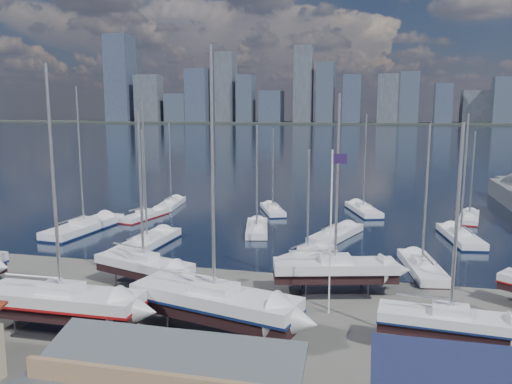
# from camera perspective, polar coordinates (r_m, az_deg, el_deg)

# --- Properties ---
(ground) EXTENTS (1400.00, 1400.00, 0.00)m
(ground) POSITION_cam_1_polar(r_m,az_deg,el_deg) (38.30, -1.45, -13.82)
(ground) COLOR #605E59
(ground) RESTS_ON ground
(water) EXTENTS (1400.00, 600.00, 0.40)m
(water) POSITION_cam_1_polar(r_m,az_deg,el_deg) (344.56, 11.61, 6.51)
(water) COLOR #1A273E
(water) RESTS_ON ground
(far_shore) EXTENTS (1400.00, 80.00, 2.20)m
(far_shore) POSITION_cam_1_polar(r_m,az_deg,el_deg) (604.34, 12.29, 7.69)
(far_shore) COLOR #2D332D
(far_shore) RESTS_ON ground
(skyline) EXTENTS (639.14, 43.80, 107.69)m
(skyline) POSITION_cam_1_polar(r_m,az_deg,el_deg) (598.59, 11.64, 11.34)
(skyline) COLOR #475166
(skyline) RESTS_ON far_shore
(sailboat_cradle_1) EXTENTS (11.24, 3.22, 17.97)m
(sailboat_cradle_1) POSITION_cam_1_polar(r_m,az_deg,el_deg) (37.07, -21.36, -11.66)
(sailboat_cradle_1) COLOR #2D2D33
(sailboat_cradle_1) RESTS_ON ground
(sailboat_cradle_2) EXTENTS (9.54, 5.37, 15.09)m
(sailboat_cradle_2) POSITION_cam_1_polar(r_m,az_deg,el_deg) (43.69, -12.72, -8.27)
(sailboat_cradle_2) COLOR #2D2D33
(sailboat_cradle_2) RESTS_ON ground
(sailboat_cradle_3) EXTENTS (12.42, 6.23, 19.09)m
(sailboat_cradle_3) POSITION_cam_1_polar(r_m,az_deg,el_deg) (34.52, -4.78, -12.50)
(sailboat_cradle_3) COLOR #2D2D33
(sailboat_cradle_3) RESTS_ON ground
(sailboat_cradle_4) EXTENTS (10.44, 5.17, 16.38)m
(sailboat_cradle_4) POSITION_cam_1_polar(r_m,az_deg,el_deg) (42.07, 9.01, -8.74)
(sailboat_cradle_4) COLOR #2D2D33
(sailboat_cradle_4) RESTS_ON ground
(sailboat_cradle_5) EXTENTS (8.98, 3.18, 14.36)m
(sailboat_cradle_5) POSITION_cam_1_polar(r_m,az_deg,el_deg) (34.25, 21.30, -13.75)
(sailboat_cradle_5) COLOR #2D2D33
(sailboat_cradle_5) RESTS_ON ground
(sailboat_moored_0) EXTENTS (4.73, 12.87, 18.82)m
(sailboat_moored_0) POSITION_cam_1_polar(r_m,az_deg,el_deg) (66.58, -19.05, -4.03)
(sailboat_moored_0) COLOR black
(sailboat_moored_0) RESTS_ON water
(sailboat_moored_1) EXTENTS (4.14, 9.07, 13.10)m
(sailboat_moored_1) POSITION_cam_1_polar(r_m,az_deg,el_deg) (72.17, -12.63, -2.74)
(sailboat_moored_1) COLOR black
(sailboat_moored_1) RESTS_ON water
(sailboat_moored_2) EXTENTS (3.76, 9.42, 13.83)m
(sailboat_moored_2) POSITION_cam_1_polar(r_m,az_deg,el_deg) (80.36, -9.65, -1.43)
(sailboat_moored_2) COLOR black
(sailboat_moored_2) RESTS_ON water
(sailboat_moored_3) EXTENTS (3.80, 11.43, 16.85)m
(sailboat_moored_3) POSITION_cam_1_polar(r_m,az_deg,el_deg) (57.15, -12.32, -5.88)
(sailboat_moored_3) COLOR black
(sailboat_moored_3) RESTS_ON water
(sailboat_moored_4) EXTENTS (4.45, 9.59, 13.97)m
(sailboat_moored_4) POSITION_cam_1_polar(r_m,az_deg,el_deg) (62.72, 0.11, -4.30)
(sailboat_moored_4) COLOR black
(sailboat_moored_4) RESTS_ON water
(sailboat_moored_5) EXTENTS (5.51, 9.05, 13.10)m
(sailboat_moored_5) POSITION_cam_1_polar(r_m,az_deg,el_deg) (74.43, 1.92, -2.16)
(sailboat_moored_5) COLOR black
(sailboat_moored_5) RESTS_ON water
(sailboat_moored_6) EXTENTS (5.51, 8.00, 11.74)m
(sailboat_moored_6) POSITION_cam_1_polar(r_m,az_deg,el_deg) (52.21, 5.89, -7.16)
(sailboat_moored_6) COLOR black
(sailboat_moored_6) RESTS_ON water
(sailboat_moored_7) EXTENTS (6.23, 10.52, 15.35)m
(sailboat_moored_7) POSITION_cam_1_polar(r_m,az_deg,el_deg) (60.50, 9.14, -4.93)
(sailboat_moored_7) COLOR black
(sailboat_moored_7) RESTS_ON water
(sailboat_moored_8) EXTENTS (5.98, 10.58, 15.25)m
(sailboat_moored_8) POSITION_cam_1_polar(r_m,az_deg,el_deg) (75.92, 12.15, -2.14)
(sailboat_moored_8) COLOR black
(sailboat_moored_8) RESTS_ON water
(sailboat_moored_9) EXTENTS (4.15, 9.91, 14.52)m
(sailboat_moored_9) POSITION_cam_1_polar(r_m,az_deg,el_deg) (50.08, 18.44, -8.30)
(sailboat_moored_9) COLOR black
(sailboat_moored_9) RESTS_ON water
(sailboat_moored_10) EXTENTS (4.35, 10.63, 15.43)m
(sailboat_moored_10) POSITION_cam_1_polar(r_m,az_deg,el_deg) (63.23, 22.30, -4.91)
(sailboat_moored_10) COLOR black
(sailboat_moored_10) RESTS_ON water
(sailboat_moored_11) EXTENTS (4.15, 8.96, 12.93)m
(sailboat_moored_11) POSITION_cam_1_polar(r_m,az_deg,el_deg) (75.36, 23.19, -2.77)
(sailboat_moored_11) COLOR black
(sailboat_moored_11) RESTS_ON water
(car_a) EXTENTS (3.47, 5.09, 1.61)m
(car_a) POSITION_cam_1_polar(r_m,az_deg,el_deg) (33.52, -18.17, -16.29)
(car_a) COLOR gray
(car_a) RESTS_ON ground
(car_b) EXTENTS (4.38, 2.90, 1.36)m
(car_b) POSITION_cam_1_polar(r_m,az_deg,el_deg) (32.94, -15.15, -16.85)
(car_b) COLOR gray
(car_b) RESTS_ON ground
(flagpole) EXTENTS (1.08, 0.12, 12.28)m
(flagpole) POSITION_cam_1_polar(r_m,az_deg,el_deg) (36.65, 8.69, -3.33)
(flagpole) COLOR white
(flagpole) RESTS_ON ground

